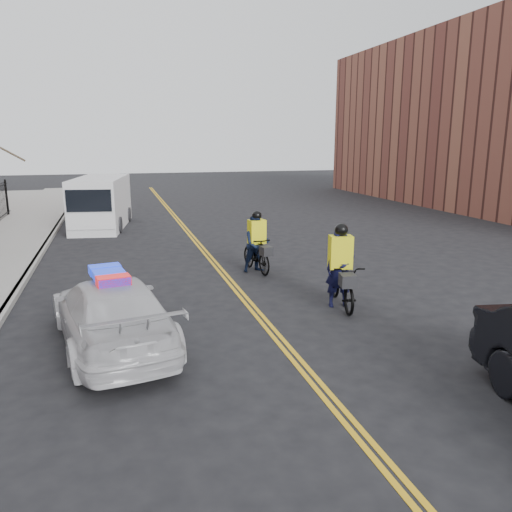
{
  "coord_description": "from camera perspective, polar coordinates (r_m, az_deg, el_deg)",
  "views": [
    {
      "loc": [
        -3.21,
        -9.02,
        4.16
      ],
      "look_at": [
        0.17,
        2.9,
        1.3
      ],
      "focal_mm": 35.0,
      "sensor_mm": 36.0,
      "label": 1
    }
  ],
  "objects": [
    {
      "name": "ground",
      "position": [
        10.44,
        3.52,
        -10.51
      ],
      "size": [
        120.0,
        120.0,
        0.0
      ],
      "primitive_type": "plane",
      "color": "black",
      "rests_on": "ground"
    },
    {
      "name": "center_line_left",
      "position": [
        17.79,
        -5.25,
        -0.56
      ],
      "size": [
        0.1,
        60.0,
        0.01
      ],
      "primitive_type": "cube",
      "color": "gold",
      "rests_on": "ground"
    },
    {
      "name": "center_line_right",
      "position": [
        17.82,
        -4.75,
        -0.53
      ],
      "size": [
        0.1,
        60.0,
        0.01
      ],
      "primitive_type": "cube",
      "color": "gold",
      "rests_on": "ground"
    },
    {
      "name": "curb",
      "position": [
        17.72,
        -24.43,
        -1.52
      ],
      "size": [
        0.2,
        60.0,
        0.15
      ],
      "primitive_type": "cube",
      "color": "gray",
      "rests_on": "ground"
    },
    {
      "name": "police_cruiser",
      "position": [
        10.71,
        -16.19,
        -6.19
      ],
      "size": [
        2.87,
        5.27,
        1.61
      ],
      "rotation": [
        0.0,
        0.0,
        3.32
      ],
      "color": "silver",
      "rests_on": "ground"
    },
    {
      "name": "cargo_van",
      "position": [
        25.58,
        -17.32,
        5.75
      ],
      "size": [
        2.97,
        6.09,
        2.45
      ],
      "rotation": [
        0.0,
        0.0,
        -0.15
      ],
      "color": "silver",
      "rests_on": "ground"
    },
    {
      "name": "cyclist_near",
      "position": [
        12.9,
        9.53,
        -2.49
      ],
      "size": [
        1.17,
        2.31,
        2.16
      ],
      "rotation": [
        0.0,
        0.0,
        -0.19
      ],
      "color": "black",
      "rests_on": "ground"
    },
    {
      "name": "cyclist_far",
      "position": [
        16.11,
        0.1,
        0.92
      ],
      "size": [
        0.99,
        2.04,
        2.0
      ],
      "rotation": [
        0.0,
        0.0,
        0.15
      ],
      "color": "black",
      "rests_on": "ground"
    }
  ]
}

